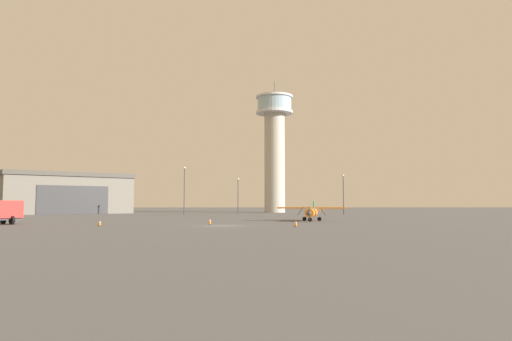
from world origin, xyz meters
name	(u,v)px	position (x,y,z in m)	size (l,w,h in m)	color
ground_plane	(222,226)	(0.00, 0.00, 0.00)	(400.00, 400.00, 0.00)	#545456
control_tower	(275,143)	(10.92, 68.19, 18.39)	(9.79, 9.79, 34.82)	#B2AD9E
hangar	(62,194)	(-41.12, 60.43, 4.71)	(36.04, 34.62, 9.38)	#6B665B
airplane_orange	(312,212)	(11.82, 12.35, 1.29)	(9.34, 7.31, 2.76)	orange
truck_flatbed_yellow	(9,210)	(-33.25, 20.48, 1.35)	(6.27, 5.64, 2.82)	#38383D
light_post_west	(184,187)	(-9.91, 46.14, 5.94)	(0.44, 0.44, 10.15)	#38383D
light_post_east	(238,192)	(1.41, 52.71, 4.87)	(0.44, 0.44, 8.11)	#38383D
light_post_north	(343,191)	(24.26, 47.27, 5.15)	(0.44, 0.44, 8.64)	#38383D
traffic_cone_near_left	(210,221)	(-1.52, 3.15, 0.36)	(0.36, 0.36, 0.73)	black
traffic_cone_near_right	(100,223)	(-13.29, 0.36, 0.31)	(0.36, 0.36, 0.63)	black
traffic_cone_mid_apron	(296,223)	(7.86, -1.96, 0.33)	(0.36, 0.36, 0.67)	black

